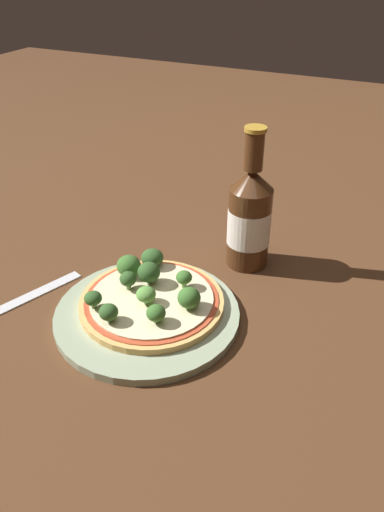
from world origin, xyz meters
TOP-DOWN VIEW (x-y plane):
  - ground_plane at (0.00, 0.00)m, footprint 3.00×3.00m
  - plate at (-0.00, 0.00)m, footprint 0.26×0.26m
  - pizza at (-0.00, 0.01)m, footprint 0.20×0.20m
  - broccoli_floret_0 at (-0.02, 0.04)m, footprint 0.03×0.03m
  - broccoli_floret_1 at (0.03, 0.06)m, footprint 0.02×0.02m
  - broccoli_floret_2 at (-0.04, 0.08)m, footprint 0.03×0.03m
  - broccoli_floret_3 at (0.06, 0.02)m, footprint 0.03×0.03m
  - broccoli_floret_4 at (-0.00, 0.00)m, footprint 0.03×0.03m
  - broccoli_floret_5 at (-0.06, -0.04)m, footprint 0.02×0.02m
  - broccoli_floret_6 at (0.03, -0.03)m, footprint 0.03×0.03m
  - broccoli_floret_7 at (-0.02, -0.05)m, footprint 0.03×0.03m
  - broccoli_floret_8 at (-0.04, 0.02)m, footprint 0.02×0.02m
  - broccoli_floret_9 at (-0.06, 0.05)m, footprint 0.04×0.04m
  - beer_bottle at (0.08, 0.19)m, footprint 0.07×0.07m
  - fork at (-0.18, -0.04)m, footprint 0.08×0.17m

SIDE VIEW (x-z plane):
  - ground_plane at x=0.00m, z-range 0.00..0.00m
  - fork at x=-0.18m, z-range 0.00..0.00m
  - plate at x=0.00m, z-range 0.00..0.01m
  - pizza at x=0.00m, z-range 0.01..0.03m
  - broccoli_floret_2 at x=-0.04m, z-range 0.03..0.05m
  - broccoli_floret_4 at x=0.00m, z-range 0.03..0.05m
  - broccoli_floret_7 at x=-0.02m, z-range 0.03..0.05m
  - broccoli_floret_9 at x=-0.06m, z-range 0.03..0.06m
  - broccoli_floret_6 at x=0.03m, z-range 0.03..0.05m
  - broccoli_floret_5 at x=-0.06m, z-range 0.03..0.05m
  - broccoli_floret_1 at x=0.03m, z-range 0.03..0.06m
  - broccoli_floret_3 at x=0.06m, z-range 0.03..0.06m
  - broccoli_floret_8 at x=-0.04m, z-range 0.03..0.06m
  - broccoli_floret_0 at x=-0.02m, z-range 0.03..0.06m
  - beer_bottle at x=0.08m, z-range -0.03..0.20m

